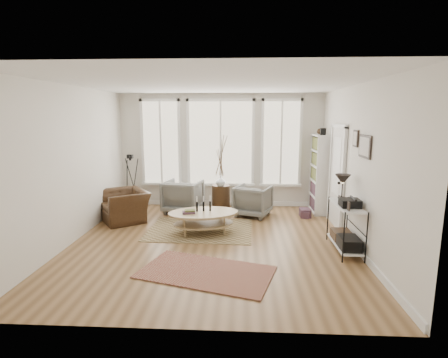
# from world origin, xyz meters

# --- Properties ---
(room) EXTENTS (5.50, 5.54, 2.90)m
(room) POSITION_xyz_m (0.02, 0.03, 1.43)
(room) COLOR olive
(room) RESTS_ON ground
(bay_window) EXTENTS (4.14, 0.12, 2.24)m
(bay_window) POSITION_xyz_m (0.00, 2.71, 1.61)
(bay_window) COLOR tan
(bay_window) RESTS_ON ground
(door) EXTENTS (0.09, 1.06, 2.22)m
(door) POSITION_xyz_m (2.57, 1.15, 1.12)
(door) COLOR silver
(door) RESTS_ON ground
(bookcase) EXTENTS (0.31, 0.85, 2.06)m
(bookcase) POSITION_xyz_m (2.44, 2.23, 0.96)
(bookcase) COLOR white
(bookcase) RESTS_ON ground
(low_shelf) EXTENTS (0.38, 1.08, 1.30)m
(low_shelf) POSITION_xyz_m (2.38, -0.30, 0.51)
(low_shelf) COLOR white
(low_shelf) RESTS_ON ground
(wall_art) EXTENTS (0.04, 0.88, 0.44)m
(wall_art) POSITION_xyz_m (2.58, -0.27, 1.88)
(wall_art) COLOR black
(wall_art) RESTS_ON ground
(rug_main) EXTENTS (2.17, 1.66, 0.01)m
(rug_main) POSITION_xyz_m (-0.30, 0.67, 0.01)
(rug_main) COLOR brown
(rug_main) RESTS_ON ground
(rug_runner) EXTENTS (2.20, 1.61, 0.01)m
(rug_runner) POSITION_xyz_m (0.03, -1.31, 0.01)
(rug_runner) COLOR maroon
(rug_runner) RESTS_ON ground
(coffee_table) EXTENTS (1.57, 1.19, 0.65)m
(coffee_table) POSITION_xyz_m (-0.22, 0.48, 0.35)
(coffee_table) COLOR tan
(coffee_table) RESTS_ON ground
(armchair_left) EXTENTS (1.00, 1.02, 0.80)m
(armchair_left) POSITION_xyz_m (-0.88, 2.02, 0.40)
(armchair_left) COLOR slate
(armchair_left) RESTS_ON ground
(armchair_right) EXTENTS (1.01, 1.03, 0.73)m
(armchair_right) POSITION_xyz_m (0.82, 1.82, 0.36)
(armchair_right) COLOR slate
(armchair_right) RESTS_ON ground
(side_table) EXTENTS (0.44, 0.44, 1.85)m
(side_table) POSITION_xyz_m (0.04, 2.14, 0.89)
(side_table) COLOR #3C2615
(side_table) RESTS_ON ground
(vase) EXTENTS (0.30, 0.30, 0.25)m
(vase) POSITION_xyz_m (0.04, 2.02, 0.79)
(vase) COLOR silver
(vase) RESTS_ON side_table
(accent_chair) EXTENTS (1.40, 1.37, 0.69)m
(accent_chair) POSITION_xyz_m (-2.09, 1.26, 0.34)
(accent_chair) COLOR #3C2615
(accent_chair) RESTS_ON ground
(tripod_camera) EXTENTS (0.49, 0.49, 1.38)m
(tripod_camera) POSITION_xyz_m (-2.25, 2.31, 0.64)
(tripod_camera) COLOR black
(tripod_camera) RESTS_ON ground
(book_stack_near) EXTENTS (0.24, 0.31, 0.19)m
(book_stack_near) POSITION_xyz_m (2.05, 1.76, 0.10)
(book_stack_near) COLOR maroon
(book_stack_near) RESTS_ON ground
(book_stack_far) EXTENTS (0.25, 0.28, 0.15)m
(book_stack_far) POSITION_xyz_m (2.05, 1.69, 0.08)
(book_stack_far) COLOR maroon
(book_stack_far) RESTS_ON ground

